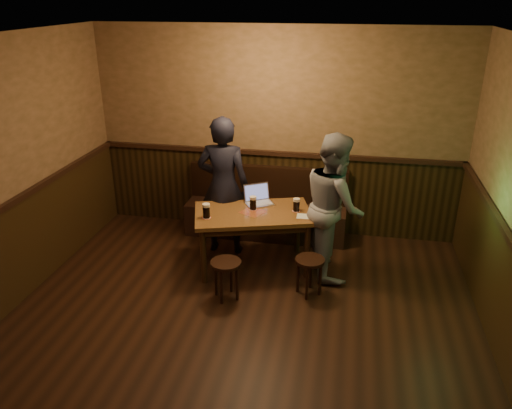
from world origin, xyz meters
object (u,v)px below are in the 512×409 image
Objects in this scene: pub_table at (253,219)px; stool_left at (226,269)px; pint_right at (296,205)px; pint_mid at (253,203)px; bench at (266,214)px; laptop at (258,198)px; pint_left at (206,211)px; stool_right at (310,266)px; person_grey at (334,206)px; person_suit at (223,186)px.

pub_table is 0.81m from stool_left.
pint_mid is at bearing -174.29° from pint_right.
pub_table is 3.38× the size of stool_left.
pint_mid is at bearing -90.90° from bench.
laptop is at bearing -89.18° from bench.
pint_right is at bearing 21.32° from pint_left.
bench is at bearing 117.84° from stool_right.
stool_left is (-0.15, -0.74, -0.27)m from pub_table.
pint_left is (-0.50, -1.18, 0.51)m from bench.
stool_right is (0.89, 0.26, -0.01)m from stool_left.
pub_table is 3.77× the size of laptop.
bench is at bearing 89.10° from pint_mid.
stool_right is (0.74, -0.48, -0.28)m from pub_table.
pint_right is 0.52m from laptop.
person_grey reaches higher than bench.
pub_table reaches higher than stool_right.
pint_mid reaches higher than pub_table.
bench is at bearing 67.19° from pint_left.
person_suit reaches higher than pint_left.
pub_table is (-0.00, -0.92, 0.33)m from bench.
person_grey is (0.95, 0.08, 0.23)m from pub_table.
stool_left is 0.25× the size of person_suit.
bench is 12.37× the size of pint_left.
pint_right is at bearing -48.67° from laptop.
bench is 1.42× the size of pub_table.
bench reaches higher than stool_left.
pint_mid is 0.10× the size of person_grey.
laptop is (0.02, 0.21, -0.03)m from pint_mid.
pint_right is at bearing 5.71° from pint_mid.
pint_left is at bearing -144.97° from pint_mid.
bench reaches higher than pint_left.
laptop is (0.16, 1.03, 0.43)m from stool_left.
person_suit is at bearing 166.25° from pint_right.
person_grey is at bearing -43.24° from laptop.
person_grey is (0.95, -0.84, 0.56)m from bench.
pint_left reaches higher than stool_right.
bench reaches higher than pint_right.
bench is 4.81× the size of stool_left.
laptop is (0.51, 0.55, -0.03)m from pint_left.
pub_table is at bearing -90.00° from bench.
stool_right is at bearing -77.21° from laptop.
pint_left is 0.43× the size of laptop.
person_grey reaches higher than stool_left.
bench is 0.97m from pub_table.
stool_right is at bearing 142.76° from person_suit.
pint_left is 1.08m from pint_right.
pint_left is 0.10× the size of person_grey.
pint_right reaches higher than pub_table.
pint_mid is at bearing 143.47° from stool_right.
person_suit reaches higher than pub_table.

